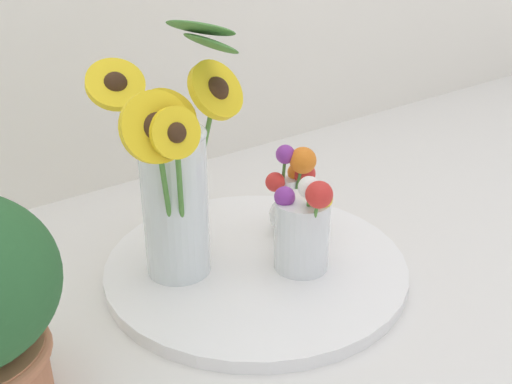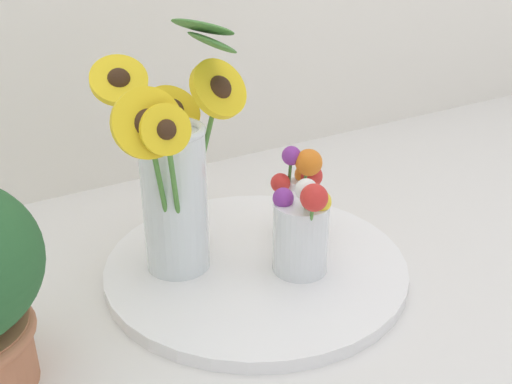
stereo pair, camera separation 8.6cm
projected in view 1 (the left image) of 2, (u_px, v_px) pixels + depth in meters
The scene contains 5 objects.
ground_plane at pixel (311, 302), 0.85m from camera, with size 6.00×6.00×0.00m, color silver.
serving_tray at pixel (256, 266), 0.92m from camera, with size 0.46×0.46×0.02m.
mason_jar_sunflowers at pixel (175, 175), 0.83m from camera, with size 0.24×0.19×0.37m.
vase_small_center at pixel (303, 228), 0.87m from camera, with size 0.08×0.11×0.16m.
vase_bulb_right at pixel (292, 192), 0.96m from camera, with size 0.09×0.07×0.16m.
Camera 1 is at (-0.49, -0.51, 0.51)m, focal length 42.00 mm.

